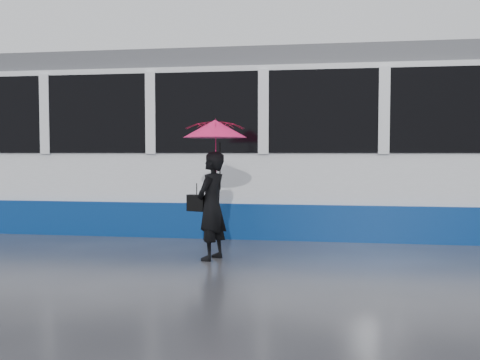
# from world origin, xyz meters

# --- Properties ---
(ground) EXTENTS (90.00, 90.00, 0.00)m
(ground) POSITION_xyz_m (0.00, 0.00, 0.00)
(ground) COLOR #2D2D32
(ground) RESTS_ON ground
(rails) EXTENTS (34.00, 1.51, 0.02)m
(rails) POSITION_xyz_m (0.00, 2.50, 0.01)
(rails) COLOR #3F3D38
(rails) RESTS_ON ground
(tram) EXTENTS (26.00, 2.56, 3.35)m
(tram) POSITION_xyz_m (0.34, 2.50, 1.64)
(tram) COLOR white
(tram) RESTS_ON ground
(woman) EXTENTS (0.52, 0.64, 1.52)m
(woman) POSITION_xyz_m (-0.69, -0.52, 0.76)
(woman) COLOR black
(woman) RESTS_ON ground
(umbrella) EXTENTS (1.13, 1.13, 1.03)m
(umbrella) POSITION_xyz_m (-0.64, -0.52, 1.67)
(umbrella) COLOR #F91459
(umbrella) RESTS_ON ground
(handbag) EXTENTS (0.29, 0.20, 0.42)m
(handbag) POSITION_xyz_m (-0.91, -0.50, 0.80)
(handbag) COLOR black
(handbag) RESTS_ON ground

